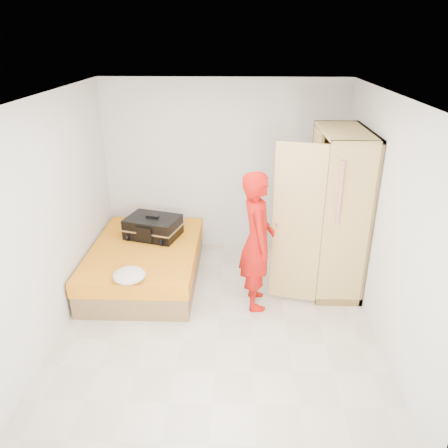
{
  "coord_description": "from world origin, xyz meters",
  "views": [
    {
      "loc": [
        0.22,
        -4.37,
        3.16
      ],
      "look_at": [
        0.05,
        0.55,
        1.0
      ],
      "focal_mm": 35.0,
      "sensor_mm": 36.0,
      "label": 1
    }
  ],
  "objects_px": {
    "person": "(257,241)",
    "round_cushion": "(129,275)",
    "bed": "(146,262)",
    "suitcase": "(153,227)",
    "wardrobe": "(334,216)"
  },
  "relations": [
    {
      "from": "round_cushion",
      "to": "bed",
      "type": "bearing_deg",
      "value": 90.72
    },
    {
      "from": "bed",
      "to": "round_cushion",
      "type": "relative_size",
      "value": 5.34
    },
    {
      "from": "suitcase",
      "to": "round_cushion",
      "type": "xyz_separation_m",
      "value": [
        -0.06,
        -1.22,
        -0.07
      ]
    },
    {
      "from": "wardrobe",
      "to": "bed",
      "type": "bearing_deg",
      "value": 179.17
    },
    {
      "from": "bed",
      "to": "person",
      "type": "height_order",
      "value": "person"
    },
    {
      "from": "suitcase",
      "to": "bed",
      "type": "bearing_deg",
      "value": -85.4
    },
    {
      "from": "wardrobe",
      "to": "round_cushion",
      "type": "height_order",
      "value": "wardrobe"
    },
    {
      "from": "bed",
      "to": "round_cushion",
      "type": "bearing_deg",
      "value": -89.28
    },
    {
      "from": "bed",
      "to": "wardrobe",
      "type": "bearing_deg",
      "value": -0.83
    },
    {
      "from": "suitcase",
      "to": "wardrobe",
      "type": "bearing_deg",
      "value": 7.95
    },
    {
      "from": "bed",
      "to": "wardrobe",
      "type": "relative_size",
      "value": 0.96
    },
    {
      "from": "person",
      "to": "round_cushion",
      "type": "xyz_separation_m",
      "value": [
        -1.49,
        -0.35,
        -0.3
      ]
    },
    {
      "from": "person",
      "to": "suitcase",
      "type": "bearing_deg",
      "value": 52.66
    },
    {
      "from": "wardrobe",
      "to": "person",
      "type": "xyz_separation_m",
      "value": [
        -1.0,
        -0.52,
        -0.13
      ]
    },
    {
      "from": "wardrobe",
      "to": "round_cushion",
      "type": "xyz_separation_m",
      "value": [
        -2.49,
        -0.86,
        -0.43
      ]
    }
  ]
}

